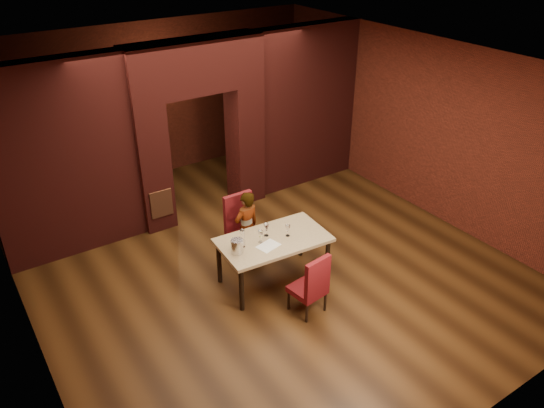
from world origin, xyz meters
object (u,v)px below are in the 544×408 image
(wine_glass_b, at_px, (266,230))
(potted_plant, at_px, (292,232))
(person_seated, at_px, (247,227))
(wine_glass_a, at_px, (261,237))
(water_bottle, at_px, (242,238))
(dining_table, at_px, (273,260))
(wine_bucket, at_px, (237,246))
(chair_near, at_px, (308,283))
(chair_far, at_px, (245,229))
(wine_glass_c, at_px, (288,230))

(wine_glass_b, height_order, potted_plant, wine_glass_b)
(person_seated, distance_m, wine_glass_a, 0.72)
(wine_glass_b, distance_m, water_bottle, 0.45)
(dining_table, xyz_separation_m, wine_glass_a, (-0.21, 0.03, 0.48))
(wine_glass_b, distance_m, wine_bucket, 0.61)
(chair_near, xyz_separation_m, wine_glass_a, (-0.22, 0.87, 0.38))
(chair_far, height_order, wine_glass_a, chair_far)
(dining_table, bearing_deg, chair_near, -85.22)
(person_seated, height_order, wine_glass_c, person_seated)
(wine_glass_a, distance_m, wine_glass_c, 0.44)
(dining_table, xyz_separation_m, wine_glass_b, (-0.04, 0.13, 0.49))
(chair_near, height_order, person_seated, person_seated)
(wine_glass_a, xyz_separation_m, water_bottle, (-0.28, 0.05, 0.05))
(chair_near, distance_m, wine_glass_a, 0.97)
(wine_glass_a, bearing_deg, water_bottle, 170.79)
(person_seated, height_order, water_bottle, person_seated)
(chair_far, xyz_separation_m, water_bottle, (-0.45, -0.68, 0.36))
(chair_near, xyz_separation_m, wine_bucket, (-0.64, 0.82, 0.39))
(wine_bucket, bearing_deg, dining_table, 1.75)
(wine_glass_a, distance_m, potted_plant, 1.43)
(chair_near, relative_size, potted_plant, 2.39)
(chair_near, xyz_separation_m, wine_glass_b, (-0.05, 0.97, 0.39))
(chair_far, relative_size, wine_bucket, 5.09)
(water_bottle, bearing_deg, dining_table, -8.27)
(water_bottle, height_order, potted_plant, water_bottle)
(person_seated, bearing_deg, wine_glass_b, 83.15)
(wine_glass_a, relative_size, water_bottle, 0.65)
(dining_table, distance_m, chair_near, 0.85)
(wine_bucket, xyz_separation_m, water_bottle, (0.14, 0.09, 0.04))
(chair_far, relative_size, person_seated, 0.88)
(chair_far, xyz_separation_m, wine_bucket, (-0.59, -0.77, 0.32))
(wine_glass_a, xyz_separation_m, wine_glass_c, (0.43, -0.08, -0.00))
(wine_glass_c, distance_m, water_bottle, 0.73)
(wine_bucket, xyz_separation_m, potted_plant, (1.49, 0.73, -0.67))
(water_bottle, bearing_deg, wine_glass_c, -9.75)
(chair_far, bearing_deg, person_seated, -98.47)
(wine_glass_c, bearing_deg, person_seated, 110.20)
(chair_near, relative_size, wine_glass_a, 4.92)
(wine_bucket, height_order, potted_plant, wine_bucket)
(person_seated, distance_m, wine_bucket, 0.95)
(chair_far, relative_size, wine_glass_c, 5.88)
(chair_near, distance_m, potted_plant, 1.79)
(dining_table, bearing_deg, chair_far, 97.31)
(dining_table, distance_m, wine_glass_a, 0.53)
(dining_table, relative_size, person_seated, 1.30)
(person_seated, xyz_separation_m, wine_bucket, (-0.59, -0.71, 0.25))
(wine_glass_b, height_order, wine_glass_c, wine_glass_b)
(potted_plant, bearing_deg, person_seated, -178.59)
(chair_far, height_order, wine_glass_b, chair_far)
(wine_glass_a, height_order, wine_glass_b, wine_glass_b)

